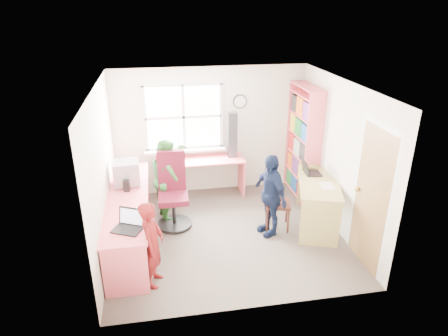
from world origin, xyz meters
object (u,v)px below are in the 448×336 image
at_px(bookshelf, 303,145).
at_px(laptop_left, 129,224).
at_px(cd_tower, 232,135).
at_px(person_navy, 270,195).
at_px(right_desk, 318,193).
at_px(l_desk, 142,226).
at_px(wooden_chair, 274,200).
at_px(swivel_chair, 173,195).
at_px(laptop_right, 309,170).
at_px(potted_plant, 180,151).
at_px(crt_monitor, 126,173).
at_px(person_green, 168,178).
at_px(person_red, 152,244).

bearing_deg(bookshelf, laptop_left, -147.12).
relative_size(cd_tower, person_navy, 0.63).
xyz_separation_m(right_desk, bookshelf, (0.13, 1.14, 0.43)).
relative_size(l_desk, cd_tower, 3.46).
xyz_separation_m(bookshelf, wooden_chair, (-0.86, -1.10, -0.51)).
distance_m(right_desk, swivel_chair, 2.37).
height_order(swivel_chair, person_navy, person_navy).
relative_size(l_desk, person_navy, 2.19).
height_order(laptop_right, potted_plant, potted_plant).
bearing_deg(l_desk, swivel_chair, 57.15).
xyz_separation_m(right_desk, crt_monitor, (-3.04, 0.50, 0.38)).
bearing_deg(potted_plant, right_desk, -34.43).
bearing_deg(person_green, wooden_chair, -125.06).
relative_size(swivel_chair, wooden_chair, 1.37).
bearing_deg(laptop_right, person_green, 84.64).
bearing_deg(l_desk, bookshelf, 26.43).
height_order(right_desk, laptop_right, laptop_right).
bearing_deg(laptop_right, crt_monitor, 91.34).
xyz_separation_m(person_red, person_green, (0.28, 1.81, 0.09)).
relative_size(wooden_chair, laptop_right, 2.45).
bearing_deg(swivel_chair, cd_tower, 41.05).
xyz_separation_m(right_desk, person_navy, (-0.85, -0.11, 0.10)).
distance_m(crt_monitor, potted_plant, 1.32).
height_order(bookshelf, crt_monitor, bookshelf).
distance_m(laptop_right, cd_tower, 1.59).
bearing_deg(crt_monitor, swivel_chair, -9.41).
xyz_separation_m(l_desk, person_red, (0.15, -0.72, 0.14)).
bearing_deg(person_navy, person_red, -79.75).
xyz_separation_m(swivel_chair, wooden_chair, (1.60, -0.40, -0.04)).
height_order(swivel_chair, potted_plant, swivel_chair).
distance_m(wooden_chair, laptop_right, 0.84).
bearing_deg(person_red, l_desk, 25.97).
xyz_separation_m(l_desk, potted_plant, (0.70, 1.79, 0.44)).
bearing_deg(person_navy, potted_plant, -157.78).
bearing_deg(cd_tower, laptop_left, -126.03).
xyz_separation_m(right_desk, swivel_chair, (-2.33, 0.44, -0.04)).
xyz_separation_m(laptop_left, potted_plant, (0.82, 2.32, 0.09)).
relative_size(wooden_chair, person_red, 0.76).
distance_m(l_desk, crt_monitor, 0.99).
distance_m(bookshelf, crt_monitor, 3.24).
xyz_separation_m(wooden_chair, cd_tower, (-0.42, 1.40, 0.68)).
bearing_deg(laptop_left, laptop_right, 48.45).
height_order(swivel_chair, person_green, person_green).
xyz_separation_m(bookshelf, person_red, (-2.80, -2.19, -0.40)).
bearing_deg(right_desk, person_green, -179.23).
relative_size(cd_tower, person_red, 0.71).
height_order(right_desk, crt_monitor, crt_monitor).
relative_size(bookshelf, laptop_left, 4.62).
relative_size(wooden_chair, potted_plant, 3.01).
xyz_separation_m(crt_monitor, laptop_right, (3.00, -0.16, -0.10)).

